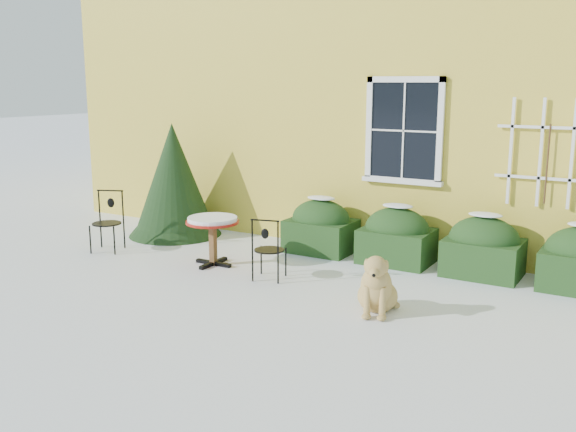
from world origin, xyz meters
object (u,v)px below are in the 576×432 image
Objects in this scene: patio_chair_far at (108,221)px; dog at (377,288)px; evergreen_shrub at (174,191)px; bistro_table at (213,225)px; patio_chair_near at (268,249)px.

patio_chair_far reaches higher than dog.
evergreen_shrub is 2.32× the size of dog.
bistro_table is 0.90× the size of patio_chair_near.
patio_chair_far is (-2.00, -0.17, -0.13)m from bistro_table.
bistro_table is at bearing 150.66° from dog.
evergreen_shrub reaches higher than patio_chair_near.
dog is at bearing 151.05° from patio_chair_near.
evergreen_shrub is 2.52× the size of bistro_table.
bistro_table is 0.82× the size of patio_chair_far.
bistro_table is at bearing -34.49° from evergreen_shrub.
dog is at bearing -28.17° from patio_chair_far.
evergreen_shrub is 2.17m from bistro_table.
patio_chair_near is (1.10, -0.19, -0.17)m from bistro_table.
evergreen_shrub is 3.24m from patio_chair_near.
dog is (4.93, -0.49, -0.18)m from patio_chair_far.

